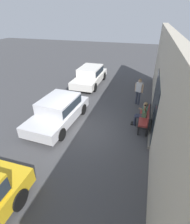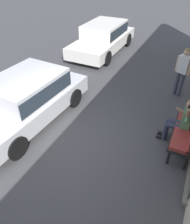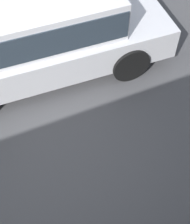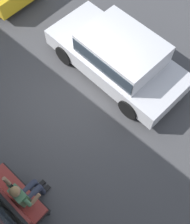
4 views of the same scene
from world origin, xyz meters
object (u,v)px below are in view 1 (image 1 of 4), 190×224
parked_car_near (90,75)px  person_on_phone (142,113)px  bench (146,118)px  pedestrian_standing (139,90)px  parked_car_mid (59,110)px

parked_car_near → person_on_phone: bearing=41.3°
bench → parked_car_near: size_ratio=0.36×
bench → parked_car_near: bearing=-138.3°
bench → parked_car_near: parked_car_near is taller
bench → person_on_phone: person_on_phone is taller
person_on_phone → pedestrian_standing: size_ratio=0.80×
parked_car_mid → person_on_phone: bearing=102.3°
parked_car_near → parked_car_mid: parked_car_near is taller
person_on_phone → pedestrian_standing: 2.53m
parked_car_mid → pedestrian_standing: 5.18m
person_on_phone → pedestrian_standing: bearing=-170.9°
bench → parked_car_mid: parked_car_mid is taller
bench → pedestrian_standing: bearing=-166.8°
parked_car_near → bench: bearing=41.7°
bench → parked_car_mid: (0.75, -4.51, 0.15)m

